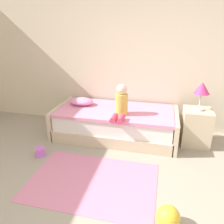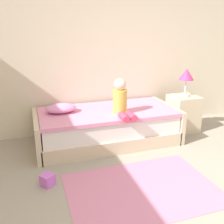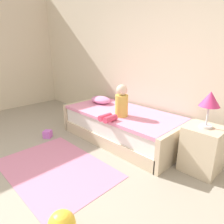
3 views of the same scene
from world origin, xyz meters
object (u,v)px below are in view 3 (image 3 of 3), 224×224
at_px(nightstand, 202,149).
at_px(pillow, 101,100).
at_px(toy_block, 48,134).
at_px(table_lamp, 210,101).
at_px(child_figure, 119,104).
at_px(bed, 122,125).
at_px(toy_ball, 62,224).

relative_size(nightstand, pillow, 1.36).
bearing_deg(toy_block, nightstand, 22.18).
bearing_deg(toy_block, pillow, 73.09).
bearing_deg(pillow, table_lamp, -1.87).
bearing_deg(table_lamp, child_figure, -167.73).
distance_m(nightstand, child_figure, 1.30).
bearing_deg(nightstand, child_figure, -167.73).
relative_size(bed, table_lamp, 4.69).
relative_size(child_figure, toy_block, 3.94).
bearing_deg(child_figure, pillow, 157.64).
xyz_separation_m(pillow, toy_block, (-0.31, -1.01, -0.50)).
distance_m(bed, toy_block, 1.34).
distance_m(table_lamp, toy_ball, 2.03).
relative_size(bed, pillow, 4.80).
bearing_deg(toy_block, bed, 43.32).
bearing_deg(toy_block, table_lamp, 22.18).
xyz_separation_m(nightstand, toy_block, (-2.31, -0.94, -0.24)).
distance_m(child_figure, pillow, 0.87).
bearing_deg(table_lamp, nightstand, 0.00).
xyz_separation_m(table_lamp, child_figure, (-1.21, -0.26, -0.23)).
xyz_separation_m(nightstand, toy_ball, (-0.43, -1.80, -0.18)).
relative_size(nightstand, toy_block, 4.63).
bearing_deg(nightstand, pillow, 178.13).
xyz_separation_m(bed, table_lamp, (1.35, 0.03, 0.69)).
relative_size(bed, toy_ball, 8.92).
bearing_deg(child_figure, toy_ball, -63.15).
bearing_deg(table_lamp, toy_ball, -103.37).
bearing_deg(pillow, child_figure, -22.36).
xyz_separation_m(child_figure, toy_ball, (0.78, -1.54, -0.59)).
xyz_separation_m(bed, toy_ball, (0.92, -1.77, -0.13)).
height_order(bed, child_figure, child_figure).
xyz_separation_m(table_lamp, toy_block, (-2.31, -0.94, -0.87)).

